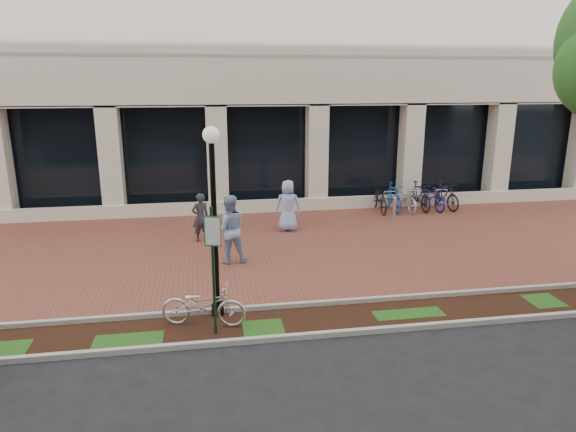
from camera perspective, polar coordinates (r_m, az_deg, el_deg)
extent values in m
plane|color=black|center=(16.37, 0.00, -3.40)|extent=(120.00, 120.00, 0.00)
cube|color=brown|center=(16.37, 0.00, -3.38)|extent=(40.00, 9.00, 0.01)
cube|color=black|center=(11.60, 4.39, -11.42)|extent=(40.00, 1.50, 0.01)
cube|color=#A3A29A|center=(12.23, 3.55, -9.66)|extent=(40.00, 0.12, 0.12)
cube|color=#A3A29A|center=(10.93, 5.36, -12.87)|extent=(40.00, 0.12, 0.12)
cube|color=black|center=(21.30, -2.51, 6.68)|extent=(40.00, 0.15, 4.20)
cube|color=beige|center=(20.58, -2.07, 1.14)|extent=(40.00, 0.25, 0.50)
cube|color=beige|center=(20.62, -2.27, 6.41)|extent=(0.80, 0.80, 4.20)
cube|color=#133618|center=(10.53, -8.27, -6.23)|extent=(0.05, 0.05, 2.74)
cube|color=#196737|center=(10.22, -8.45, -1.70)|extent=(0.34, 0.02, 0.62)
cube|color=silver|center=(10.21, -8.45, -1.72)|extent=(0.30, 0.01, 0.56)
cylinder|color=black|center=(11.83, -7.81, -10.19)|extent=(0.28, 0.28, 0.30)
cylinder|color=black|center=(11.19, -8.13, -1.81)|extent=(0.12, 0.12, 3.90)
sphere|color=silver|center=(10.78, -8.54, 8.92)|extent=(0.36, 0.36, 0.36)
imported|color=silver|center=(11.27, -9.37, -9.70)|extent=(1.94, 1.07, 0.97)
imported|color=#29292E|center=(16.96, -9.70, -0.14)|extent=(0.68, 0.57, 1.60)
imported|color=#86A3C8|center=(14.78, -6.55, -1.46)|extent=(1.05, 0.86, 2.01)
imported|color=#92A5DA|center=(17.85, -0.01, 1.17)|extent=(0.97, 0.72, 1.80)
cylinder|color=silver|center=(19.52, 11.71, 0.59)|extent=(0.11, 0.11, 0.84)
sphere|color=silver|center=(19.41, 11.78, 1.93)|extent=(0.12, 0.12, 0.12)
imported|color=black|center=(20.90, 10.15, 1.88)|extent=(0.79, 1.99, 1.03)
imported|color=#1F4F8F|center=(21.08, 11.56, 2.07)|extent=(0.54, 1.90, 1.14)
imported|color=silver|center=(21.30, 12.94, 1.97)|extent=(0.78, 1.99, 1.03)
imported|color=black|center=(21.50, 14.31, 2.16)|extent=(0.73, 1.94, 1.14)
imported|color=navy|center=(21.74, 15.63, 2.05)|extent=(0.97, 2.04, 1.03)
imported|color=black|center=(21.96, 16.94, 2.23)|extent=(0.91, 1.97, 1.14)
cylinder|color=silver|center=(21.43, 13.60, 1.69)|extent=(0.04, 0.04, 0.80)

